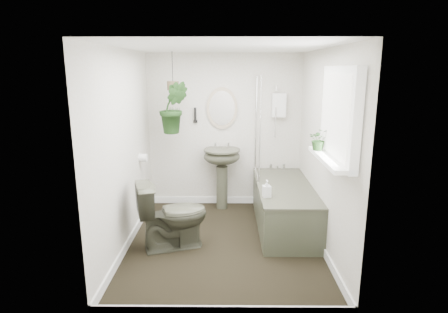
{
  "coord_description": "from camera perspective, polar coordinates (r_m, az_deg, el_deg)",
  "views": [
    {
      "loc": [
        0.03,
        -4.2,
        2.08
      ],
      "look_at": [
        0.0,
        0.15,
        1.05
      ],
      "focal_mm": 30.0,
      "sensor_mm": 36.0,
      "label": 1
    }
  ],
  "objects": [
    {
      "name": "wall_right",
      "position": [
        4.45,
        15.1,
        0.78
      ],
      "size": [
        0.02,
        2.8,
        2.3
      ],
      "primitive_type": "cube",
      "color": "silver",
      "rests_on": "ground"
    },
    {
      "name": "wall_sconce",
      "position": [
        5.62,
        -4.41,
        6.33
      ],
      "size": [
        0.04,
        0.04,
        0.22
      ],
      "primitive_type": "cylinder",
      "color": "black",
      "rests_on": "wall_back"
    },
    {
      "name": "bath_screen",
      "position": [
        5.27,
        5.2,
        4.53
      ],
      "size": [
        0.04,
        0.72,
        1.4
      ],
      "primitive_type": null,
      "color": "silver",
      "rests_on": "bathtub"
    },
    {
      "name": "pedestal_sink",
      "position": [
        5.63,
        -0.32,
        -3.38
      ],
      "size": [
        0.63,
        0.57,
        0.92
      ],
      "primitive_type": null,
      "rotation": [
        0.0,
        0.0,
        0.21
      ],
      "color": "#3D3E2F",
      "rests_on": "floor"
    },
    {
      "name": "skirting",
      "position": [
        4.67,
        -0.01,
        -12.47
      ],
      "size": [
        2.3,
        2.8,
        0.1
      ],
      "primitive_type": "cube",
      "color": "white",
      "rests_on": "floor"
    },
    {
      "name": "floor",
      "position": [
        4.69,
        -0.01,
        -13.13
      ],
      "size": [
        2.3,
        2.8,
        0.02
      ],
      "primitive_type": "cube",
      "color": "black",
      "rests_on": "ground"
    },
    {
      "name": "sill_plant",
      "position": [
        3.99,
        14.29,
        2.57
      ],
      "size": [
        0.23,
        0.2,
        0.23
      ],
      "primitive_type": "imported",
      "rotation": [
        0.0,
        0.0,
        -0.11
      ],
      "color": "black",
      "rests_on": "window_sill"
    },
    {
      "name": "hanging_plant",
      "position": [
        5.23,
        -7.68,
        7.39
      ],
      "size": [
        0.43,
        0.36,
        0.72
      ],
      "primitive_type": "imported",
      "rotation": [
        0.0,
        0.0,
        0.11
      ],
      "color": "black",
      "rests_on": "ceiling"
    },
    {
      "name": "wall_back",
      "position": [
        5.69,
        0.1,
        3.9
      ],
      "size": [
        2.3,
        0.02,
        2.3
      ],
      "primitive_type": "cube",
      "color": "silver",
      "rests_on": "ground"
    },
    {
      "name": "soap_bottle",
      "position": [
        4.5,
        6.53,
        -4.88
      ],
      "size": [
        0.1,
        0.11,
        0.21
      ],
      "primitive_type": "imported",
      "rotation": [
        0.0,
        0.0,
        0.13
      ],
      "color": "black",
      "rests_on": "bathtub"
    },
    {
      "name": "wall_front",
      "position": [
        2.94,
        -0.24,
        -5.1
      ],
      "size": [
        2.3,
        0.02,
        2.3
      ],
      "primitive_type": "cube",
      "color": "silver",
      "rests_on": "ground"
    },
    {
      "name": "hanging_pot",
      "position": [
        5.21,
        -7.79,
        10.64
      ],
      "size": [
        0.16,
        0.16,
        0.12
      ],
      "primitive_type": "cylinder",
      "color": "brown",
      "rests_on": "ceiling"
    },
    {
      "name": "toilet",
      "position": [
        4.47,
        -7.83,
        -8.77
      ],
      "size": [
        0.9,
        0.68,
        0.82
      ],
      "primitive_type": "imported",
      "rotation": [
        0.0,
        0.0,
        1.89
      ],
      "color": "#3D3E2F",
      "rests_on": "floor"
    },
    {
      "name": "window_blinds",
      "position": [
        3.67,
        16.52,
        6.04
      ],
      "size": [
        0.01,
        0.86,
        0.76
      ],
      "primitive_type": "cube",
      "color": "white",
      "rests_on": "wall_right"
    },
    {
      "name": "window_sill",
      "position": [
        3.74,
        15.73,
        -0.34
      ],
      "size": [
        0.18,
        1.0,
        0.04
      ],
      "primitive_type": "cube",
      "color": "white",
      "rests_on": "wall_right"
    },
    {
      "name": "ceiling",
      "position": [
        4.21,
        -0.02,
        16.44
      ],
      "size": [
        2.3,
        2.8,
        0.02
      ],
      "primitive_type": "cube",
      "color": "white",
      "rests_on": "ground"
    },
    {
      "name": "oval_mirror",
      "position": [
        5.6,
        -0.31,
        7.37
      ],
      "size": [
        0.46,
        0.03,
        0.62
      ],
      "primitive_type": "ellipsoid",
      "color": "tan",
      "rests_on": "wall_back"
    },
    {
      "name": "window_recess",
      "position": [
        3.68,
        17.2,
        6.02
      ],
      "size": [
        0.08,
        1.0,
        0.9
      ],
      "primitive_type": "cube",
      "color": "white",
      "rests_on": "wall_right"
    },
    {
      "name": "toilet_roll_holder",
      "position": [
        5.17,
        -12.24,
        -0.19
      ],
      "size": [
        0.11,
        0.11,
        0.11
      ],
      "primitive_type": "cylinder",
      "rotation": [
        0.0,
        1.57,
        0.0
      ],
      "color": "white",
      "rests_on": "wall_left"
    },
    {
      "name": "bathtub",
      "position": [
        5.09,
        9.15,
        -7.45
      ],
      "size": [
        0.72,
        1.72,
        0.58
      ],
      "primitive_type": null,
      "color": "#3D3E2F",
      "rests_on": "floor"
    },
    {
      "name": "wall_left",
      "position": [
        4.47,
        -15.07,
        0.83
      ],
      "size": [
        0.02,
        2.8,
        2.3
      ],
      "primitive_type": "cube",
      "color": "silver",
      "rests_on": "ground"
    },
    {
      "name": "shower_box",
      "position": [
        5.62,
        8.36,
        7.76
      ],
      "size": [
        0.2,
        0.1,
        0.35
      ],
      "primitive_type": "cube",
      "color": "white",
      "rests_on": "wall_back"
    }
  ]
}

